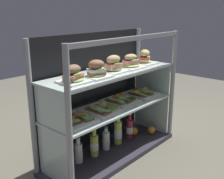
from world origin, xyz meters
name	(u,v)px	position (x,y,z in m)	size (l,w,h in m)	color
ground_plane	(112,155)	(0.00, 0.00, -0.01)	(6.00, 6.00, 0.02)	#615C4F
case_base_deck	(112,152)	(0.00, 0.00, 0.02)	(1.20, 0.41, 0.04)	#312D39
case_frame	(102,90)	(0.00, 0.10, 0.52)	(1.20, 0.41, 0.96)	gray
riser_lower_tier	(112,130)	(0.00, 0.00, 0.22)	(1.12, 0.34, 0.36)	silver
shelf_lower_glass	(112,107)	(0.00, 0.00, 0.40)	(1.14, 0.36, 0.01)	silver
riser_upper_tier	(112,90)	(0.00, 0.00, 0.54)	(1.12, 0.34, 0.26)	silver
shelf_upper_glass	(112,73)	(0.00, 0.00, 0.68)	(1.14, 0.36, 0.01)	silver
plated_roll_sandwich_far_left	(73,76)	(-0.40, -0.03, 0.73)	(0.17, 0.17, 0.12)	white
plated_roll_sandwich_far_right	(96,70)	(-0.20, -0.04, 0.74)	(0.17, 0.17, 0.12)	white
plated_roll_sandwich_mid_left	(114,65)	(0.00, -0.01, 0.74)	(0.18, 0.18, 0.13)	white
plated_roll_sandwich_near_right_corner	(131,63)	(0.21, -0.01, 0.72)	(0.20, 0.20, 0.11)	white
plated_roll_sandwich_left_of_center	(145,58)	(0.42, 0.00, 0.73)	(0.19, 0.19, 0.12)	white
open_sandwich_tray_near_left_corner	(75,119)	(-0.38, -0.01, 0.43)	(0.23, 0.26, 0.06)	white
open_sandwich_tray_mid_right	(102,109)	(-0.13, -0.01, 0.43)	(0.23, 0.26, 0.05)	white
open_sandwich_tray_left_of_center	(121,100)	(0.13, 0.02, 0.43)	(0.23, 0.26, 0.06)	white
open_sandwich_tray_right_of_center	(141,93)	(0.40, 0.01, 0.43)	(0.23, 0.26, 0.06)	white
juice_bottle_front_right_end	(65,159)	(-0.45, 0.04, 0.13)	(0.06, 0.06, 0.25)	gold
juice_bottle_front_second	(78,153)	(-0.30, 0.07, 0.11)	(0.06, 0.06, 0.20)	white
juice_bottle_tucked_behind	(94,145)	(-0.15, 0.05, 0.13)	(0.06, 0.06, 0.22)	#B2D04E
juice_bottle_front_fourth	(106,140)	(-0.02, 0.05, 0.12)	(0.06, 0.06, 0.20)	white
juice_bottle_near_post	(118,132)	(0.12, 0.04, 0.14)	(0.07, 0.07, 0.24)	#BFCF50
juice_bottle_back_center	(130,128)	(0.27, 0.03, 0.13)	(0.06, 0.06, 0.23)	#902B43
orange_fruit_beside_bottles	(151,130)	(0.46, -0.07, 0.07)	(0.07, 0.07, 0.07)	orange
orange_fruit_near_left_post	(134,131)	(0.34, 0.04, 0.07)	(0.07, 0.07, 0.07)	orange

